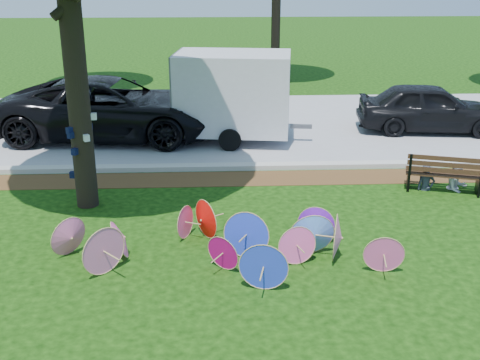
% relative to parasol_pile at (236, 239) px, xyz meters
% --- Properties ---
extents(ground, '(90.00, 90.00, 0.00)m').
position_rel_parasol_pile_xyz_m(ground, '(-0.37, -0.56, -0.37)').
color(ground, black).
rests_on(ground, ground).
extents(mulch_strip, '(90.00, 1.00, 0.01)m').
position_rel_parasol_pile_xyz_m(mulch_strip, '(-0.37, 3.94, -0.37)').
color(mulch_strip, '#472D16').
rests_on(mulch_strip, ground).
extents(curb, '(90.00, 0.30, 0.12)m').
position_rel_parasol_pile_xyz_m(curb, '(-0.37, 4.64, -0.31)').
color(curb, '#B7B5AD').
rests_on(curb, ground).
extents(street, '(90.00, 8.00, 0.01)m').
position_rel_parasol_pile_xyz_m(street, '(-0.37, 8.79, -0.37)').
color(street, gray).
rests_on(street, ground).
extents(parasol_pile, '(5.84, 2.32, 0.82)m').
position_rel_parasol_pile_xyz_m(parasol_pile, '(0.00, 0.00, 0.00)').
color(parasol_pile, blue).
rests_on(parasol_pile, ground).
extents(black_van, '(6.31, 3.33, 1.69)m').
position_rel_parasol_pile_xyz_m(black_van, '(-3.23, 7.53, 0.47)').
color(black_van, black).
rests_on(black_van, ground).
extents(dark_pickup, '(4.32, 2.15, 1.42)m').
position_rel_parasol_pile_xyz_m(dark_pickup, '(5.98, 7.79, 0.34)').
color(dark_pickup, black).
rests_on(dark_pickup, ground).
extents(cargo_trailer, '(3.27, 2.32, 2.73)m').
position_rel_parasol_pile_xyz_m(cargo_trailer, '(0.20, 7.08, 0.99)').
color(cargo_trailer, silver).
rests_on(cargo_trailer, ground).
extents(park_bench, '(1.75, 1.06, 0.86)m').
position_rel_parasol_pile_xyz_m(park_bench, '(4.66, 3.02, 0.06)').
color(park_bench, black).
rests_on(park_bench, ground).
extents(person_left, '(0.41, 0.28, 1.11)m').
position_rel_parasol_pile_xyz_m(person_left, '(4.31, 3.07, 0.18)').
color(person_left, '#323744').
rests_on(person_left, ground).
extents(person_right, '(0.69, 0.62, 1.16)m').
position_rel_parasol_pile_xyz_m(person_right, '(5.01, 3.07, 0.21)').
color(person_right, silver).
rests_on(person_right, ground).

